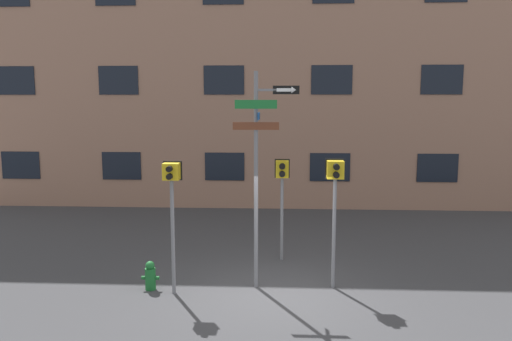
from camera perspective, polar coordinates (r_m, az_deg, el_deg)
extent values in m
plane|color=#38383A|center=(10.91, 1.91, -14.15)|extent=(60.00, 60.00, 0.00)
cube|color=#936B56|center=(19.26, 2.51, 15.11)|extent=(24.00, 0.60, 13.02)
cube|color=black|center=(21.50, -25.30, 0.56)|extent=(1.51, 0.03, 1.07)
cube|color=black|center=(19.92, -15.11, 0.52)|extent=(1.51, 0.03, 1.07)
cube|color=black|center=(19.07, -3.60, 0.46)|extent=(1.51, 0.03, 1.07)
cube|color=black|center=(19.03, 8.45, 0.37)|extent=(1.51, 0.03, 1.07)
cube|color=black|center=(19.82, 20.03, 0.28)|extent=(1.51, 0.03, 1.07)
cube|color=black|center=(21.37, -25.82, 9.24)|extent=(1.51, 0.03, 1.07)
cube|color=black|center=(19.79, -15.45, 9.91)|extent=(1.51, 0.03, 1.07)
cube|color=black|center=(18.92, -3.69, 10.28)|extent=(1.51, 0.03, 1.07)
cube|color=black|center=(18.89, 8.65, 10.21)|extent=(1.51, 0.03, 1.07)
cube|color=black|center=(19.68, 20.49, 9.71)|extent=(1.51, 0.03, 1.07)
cylinder|color=slate|center=(10.79, 0.00, -1.34)|extent=(0.09, 0.09, 4.73)
cube|color=slate|center=(10.64, 1.73, 9.19)|extent=(0.64, 0.05, 0.05)
cube|color=#196B2D|center=(10.59, -0.02, 7.57)|extent=(0.89, 0.02, 0.19)
cube|color=#14478C|center=(10.65, 0.32, 6.25)|extent=(0.02, 0.73, 0.15)
cube|color=brown|center=(10.60, -0.02, 5.11)|extent=(0.98, 0.02, 0.16)
cube|color=black|center=(10.62, 3.47, 9.18)|extent=(0.56, 0.02, 0.18)
cube|color=white|center=(10.61, 3.25, 9.18)|extent=(0.32, 0.01, 0.07)
cone|color=white|center=(10.61, 4.34, 9.17)|extent=(0.10, 0.14, 0.14)
cylinder|color=slate|center=(10.81, -9.48, -7.54)|extent=(0.08, 0.08, 2.48)
cube|color=gold|center=(10.52, -9.66, -0.11)|extent=(0.34, 0.26, 0.35)
cube|color=black|center=(10.66, -9.49, 0.00)|extent=(0.40, 0.02, 0.41)
cylinder|color=black|center=(10.33, -9.89, 0.17)|extent=(0.12, 0.12, 0.12)
cylinder|color=black|center=(10.35, -9.87, -0.69)|extent=(0.12, 0.12, 0.12)
cylinder|color=silver|center=(10.38, -9.83, 0.21)|extent=(0.10, 0.01, 0.10)
cylinder|color=slate|center=(11.13, 8.90, -7.15)|extent=(0.08, 0.08, 2.45)
cube|color=gold|center=(10.85, 9.06, 0.09)|extent=(0.36, 0.26, 0.38)
cube|color=black|center=(10.99, 8.98, 0.19)|extent=(0.42, 0.02, 0.44)
cylinder|color=black|center=(10.65, 9.17, 0.41)|extent=(0.13, 0.12, 0.13)
cylinder|color=black|center=(10.68, 9.15, -0.51)|extent=(0.13, 0.12, 0.13)
cylinder|color=silver|center=(10.71, 9.14, 0.45)|extent=(0.11, 0.01, 0.11)
cylinder|color=slate|center=(12.96, 2.97, -5.55)|extent=(0.08, 0.08, 2.17)
cube|color=gold|center=(12.72, 3.01, 0.16)|extent=(0.33, 0.26, 0.43)
cube|color=black|center=(12.85, 3.01, 0.24)|extent=(0.39, 0.02, 0.49)
cylinder|color=black|center=(12.51, 3.02, 0.48)|extent=(0.15, 0.12, 0.15)
cylinder|color=black|center=(12.54, 3.01, -0.40)|extent=(0.15, 0.12, 0.15)
cylinder|color=orange|center=(12.57, 3.02, 0.51)|extent=(0.12, 0.01, 0.12)
cylinder|color=#196028|center=(11.42, -11.97, -12.02)|extent=(0.23, 0.23, 0.48)
sphere|color=#196028|center=(11.32, -12.02, -10.58)|extent=(0.20, 0.20, 0.20)
cylinder|color=#196028|center=(11.45, -12.74, -11.86)|extent=(0.08, 0.08, 0.08)
cylinder|color=#196028|center=(11.37, -11.21, -11.95)|extent=(0.08, 0.08, 0.08)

